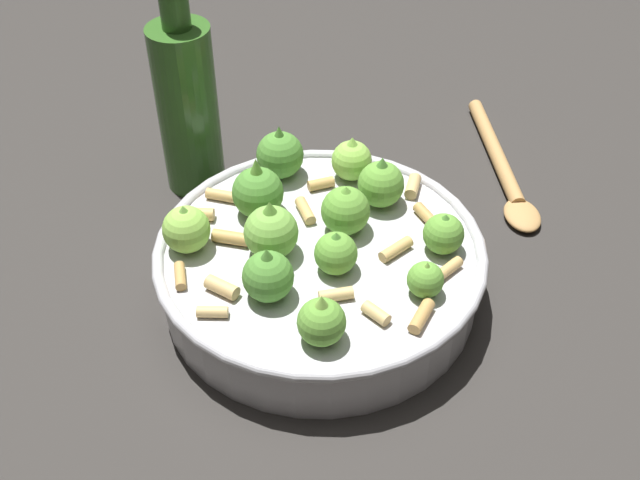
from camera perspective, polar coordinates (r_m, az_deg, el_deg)
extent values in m
plane|color=#2D2B28|center=(0.71, 0.00, -3.82)|extent=(2.40, 2.40, 0.00)
cylinder|color=#B7B7BC|center=(0.69, 0.00, -2.27)|extent=(0.28, 0.28, 0.05)
torus|color=#B7B7BC|center=(0.67, 0.00, -0.63)|extent=(0.29, 0.29, 0.01)
sphere|color=#609E38|center=(0.68, 1.88, 2.19)|extent=(0.04, 0.04, 0.04)
cone|color=#609E38|center=(0.67, 1.92, 3.50)|extent=(0.02, 0.02, 0.01)
sphere|color=#4C8933|center=(0.74, -2.97, 6.29)|extent=(0.05, 0.05, 0.05)
cone|color=#4C8933|center=(0.73, -3.04, 7.78)|extent=(0.02, 0.02, 0.02)
sphere|color=#4C8933|center=(0.70, -4.59, 3.53)|extent=(0.05, 0.05, 0.05)
cone|color=#609E38|center=(0.68, -4.70, 5.23)|extent=(0.02, 0.02, 0.02)
sphere|color=#609E38|center=(0.67, 9.11, 0.45)|extent=(0.04, 0.04, 0.04)
cone|color=#4C8933|center=(0.66, 9.25, 1.50)|extent=(0.02, 0.02, 0.01)
sphere|color=#8CC64C|center=(0.74, 2.35, 5.88)|extent=(0.04, 0.04, 0.04)
cone|color=#8CC64C|center=(0.73, 2.39, 7.09)|extent=(0.02, 0.02, 0.01)
sphere|color=#609E38|center=(0.64, 1.18, -0.99)|extent=(0.04, 0.04, 0.04)
cone|color=#4C8933|center=(0.63, 1.20, 0.14)|extent=(0.02, 0.02, 0.01)
sphere|color=#609E38|center=(0.63, 7.79, -2.93)|extent=(0.03, 0.03, 0.03)
cone|color=#8CC64C|center=(0.62, 7.91, -1.99)|extent=(0.01, 0.01, 0.01)
sphere|color=#609E38|center=(0.59, 0.11, -6.08)|extent=(0.04, 0.04, 0.04)
cone|color=#8CC64C|center=(0.57, 0.11, -4.75)|extent=(0.02, 0.02, 0.02)
sphere|color=#4C8933|center=(0.62, -3.86, -2.71)|extent=(0.04, 0.04, 0.04)
cone|color=#4C8933|center=(0.60, -3.95, -1.27)|extent=(0.02, 0.02, 0.02)
sphere|color=#75B247|center=(0.66, -3.64, 0.56)|extent=(0.05, 0.05, 0.05)
cone|color=#609E38|center=(0.64, -3.73, 2.15)|extent=(0.02, 0.02, 0.02)
sphere|color=#609E38|center=(0.71, 4.67, 4.05)|extent=(0.04, 0.04, 0.04)
cone|color=#4C8933|center=(0.70, 4.77, 5.44)|extent=(0.02, 0.02, 0.02)
sphere|color=#8CC64C|center=(0.67, -9.85, 0.77)|extent=(0.04, 0.04, 0.04)
cone|color=#75B247|center=(0.66, -10.04, 2.04)|extent=(0.02, 0.02, 0.01)
cylinder|color=tan|center=(0.62, -7.96, -5.28)|extent=(0.02, 0.02, 0.01)
cylinder|color=tan|center=(0.61, 7.50, -5.60)|extent=(0.03, 0.02, 0.01)
cylinder|color=tan|center=(0.65, -10.30, -2.63)|extent=(0.02, 0.03, 0.01)
cylinder|color=tan|center=(0.67, 5.63, -0.68)|extent=(0.03, 0.01, 0.01)
cylinder|color=tan|center=(0.74, 6.88, 3.96)|extent=(0.03, 0.02, 0.01)
cylinder|color=tan|center=(0.61, 4.16, -5.42)|extent=(0.01, 0.02, 0.01)
cylinder|color=tan|center=(0.74, 0.07, 4.17)|extent=(0.03, 0.02, 0.01)
cylinder|color=tan|center=(0.73, -7.20, 3.28)|extent=(0.02, 0.03, 0.01)
cylinder|color=tan|center=(0.68, -6.62, 0.18)|extent=(0.03, 0.03, 0.01)
cylinder|color=tan|center=(0.71, -9.05, 1.91)|extent=(0.03, 0.03, 0.01)
cylinder|color=tan|center=(0.71, 7.82, 1.83)|extent=(0.02, 0.03, 0.01)
cylinder|color=tan|center=(0.64, -7.26, -3.50)|extent=(0.02, 0.03, 0.01)
cylinder|color=tan|center=(0.70, -1.09, 2.18)|extent=(0.02, 0.03, 0.01)
cylinder|color=tan|center=(0.66, 9.36, -2.20)|extent=(0.03, 0.01, 0.01)
cylinder|color=tan|center=(0.63, 1.19, -4.06)|extent=(0.03, 0.03, 0.01)
cylinder|color=#336023|center=(0.80, -9.72, 9.43)|extent=(0.06, 0.06, 0.18)
cylinder|color=#336023|center=(0.75, -10.69, 16.37)|extent=(0.03, 0.03, 0.04)
cylinder|color=#B2844C|center=(0.89, 12.79, 6.45)|extent=(0.14, 0.15, 0.02)
ellipsoid|color=#B2844C|center=(0.81, 14.71, 1.78)|extent=(0.06, 0.06, 0.01)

